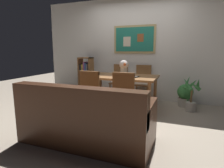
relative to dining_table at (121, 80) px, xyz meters
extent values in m
plane|color=tan|center=(0.07, -0.52, -0.64)|extent=(12.00, 12.00, 0.00)
cube|color=silver|center=(0.07, 1.02, 0.66)|extent=(5.20, 0.10, 2.60)
cube|color=tan|center=(0.03, 0.96, 0.91)|extent=(1.08, 0.02, 0.70)
cube|color=#1E7260|center=(0.03, 0.94, 0.91)|extent=(0.98, 0.01, 0.60)
cube|color=beige|center=(-0.16, 0.93, 0.86)|extent=(0.19, 0.00, 0.25)
cube|color=brown|center=(0.19, 0.93, 0.95)|extent=(0.16, 0.00, 0.20)
cube|color=brown|center=(0.00, 0.00, 0.07)|extent=(1.52, 0.94, 0.04)
cylinder|color=brown|center=(-0.68, -0.39, -0.30)|extent=(0.07, 0.07, 0.69)
cylinder|color=brown|center=(0.68, -0.39, -0.30)|extent=(0.07, 0.07, 0.69)
cylinder|color=brown|center=(-0.68, 0.39, -0.30)|extent=(0.07, 0.07, 0.69)
cylinder|color=brown|center=(0.68, 0.39, -0.30)|extent=(0.07, 0.07, 0.69)
cube|color=brown|center=(0.30, 0.72, -0.20)|extent=(0.40, 0.40, 0.03)
cube|color=beige|center=(0.30, 0.72, -0.18)|extent=(0.36, 0.36, 0.03)
cylinder|color=brown|center=(0.47, 0.89, -0.43)|extent=(0.04, 0.04, 0.42)
cylinder|color=brown|center=(0.13, 0.89, -0.43)|extent=(0.04, 0.04, 0.42)
cylinder|color=brown|center=(0.47, 0.55, -0.43)|extent=(0.04, 0.04, 0.42)
cylinder|color=brown|center=(0.13, 0.55, -0.43)|extent=(0.04, 0.04, 0.42)
cube|color=brown|center=(0.30, 0.90, 0.04)|extent=(0.38, 0.04, 0.46)
cube|color=brown|center=(0.30, 0.90, 0.24)|extent=(0.38, 0.05, 0.06)
cube|color=brown|center=(-0.30, -0.72, -0.20)|extent=(0.40, 0.40, 0.03)
cube|color=beige|center=(-0.30, -0.72, -0.18)|extent=(0.36, 0.36, 0.03)
cylinder|color=brown|center=(-0.47, -0.89, -0.43)|extent=(0.04, 0.04, 0.42)
cylinder|color=brown|center=(-0.13, -0.89, -0.43)|extent=(0.04, 0.04, 0.42)
cylinder|color=brown|center=(-0.47, -0.55, -0.43)|extent=(0.04, 0.04, 0.42)
cylinder|color=brown|center=(-0.13, -0.55, -0.43)|extent=(0.04, 0.04, 0.42)
cube|color=brown|center=(-0.30, -0.90, 0.04)|extent=(0.38, 0.04, 0.46)
cube|color=brown|center=(-0.30, -0.90, 0.24)|extent=(0.38, 0.05, 0.06)
cube|color=brown|center=(-0.31, 0.72, -0.20)|extent=(0.40, 0.40, 0.03)
cube|color=beige|center=(-0.31, 0.72, -0.18)|extent=(0.36, 0.36, 0.03)
cylinder|color=brown|center=(-0.14, 0.89, -0.43)|extent=(0.04, 0.04, 0.42)
cylinder|color=brown|center=(-0.48, 0.89, -0.43)|extent=(0.04, 0.04, 0.42)
cylinder|color=brown|center=(-0.14, 0.55, -0.43)|extent=(0.04, 0.04, 0.42)
cylinder|color=brown|center=(-0.48, 0.55, -0.43)|extent=(0.04, 0.04, 0.42)
cube|color=brown|center=(-0.31, 0.90, 0.04)|extent=(0.38, 0.04, 0.46)
cube|color=brown|center=(-0.31, 0.90, 0.24)|extent=(0.38, 0.05, 0.06)
cube|color=brown|center=(0.33, -0.70, -0.20)|extent=(0.40, 0.40, 0.03)
cube|color=beige|center=(0.33, -0.70, -0.18)|extent=(0.36, 0.36, 0.03)
cylinder|color=brown|center=(0.16, -0.87, -0.43)|extent=(0.04, 0.04, 0.42)
cylinder|color=brown|center=(0.50, -0.87, -0.43)|extent=(0.04, 0.04, 0.42)
cylinder|color=brown|center=(0.16, -0.53, -0.43)|extent=(0.04, 0.04, 0.42)
cylinder|color=brown|center=(0.50, -0.53, -0.43)|extent=(0.04, 0.04, 0.42)
cube|color=brown|center=(0.33, -0.88, 0.04)|extent=(0.38, 0.04, 0.46)
cube|color=brown|center=(0.33, -0.88, 0.24)|extent=(0.38, 0.05, 0.06)
cube|color=#472819|center=(0.04, -1.61, -0.44)|extent=(1.80, 0.84, 0.40)
cube|color=#472819|center=(0.04, -1.93, -0.02)|extent=(1.80, 0.20, 0.44)
cube|color=#472819|center=(-0.77, -1.61, -0.13)|extent=(0.18, 0.80, 0.22)
cube|color=#472819|center=(0.85, -1.61, -0.13)|extent=(0.18, 0.80, 0.22)
cube|color=#B78C33|center=(-0.41, -1.79, -0.08)|extent=(0.32, 0.16, 0.33)
cube|color=#8C6B4C|center=(0.04, -1.79, -0.08)|extent=(0.32, 0.16, 0.33)
cube|color=brown|center=(-1.41, 0.67, -0.09)|extent=(0.03, 0.28, 1.09)
cube|color=brown|center=(-1.08, 0.67, -0.09)|extent=(0.03, 0.28, 1.09)
cube|color=brown|center=(-1.24, 0.67, -0.63)|extent=(0.36, 0.28, 0.03)
cube|color=brown|center=(-1.24, 0.67, 0.44)|extent=(0.36, 0.28, 0.03)
cube|color=brown|center=(-1.24, 0.67, -0.28)|extent=(0.30, 0.28, 0.02)
cube|color=brown|center=(-1.24, 0.67, 0.09)|extent=(0.30, 0.28, 0.02)
cube|color=#B2332D|center=(-1.35, 0.67, -0.52)|extent=(0.06, 0.22, 0.19)
cube|color=#7F3F72|center=(-1.29, 0.67, -0.50)|extent=(0.04, 0.22, 0.23)
cube|color=black|center=(-1.24, 0.67, -0.52)|extent=(0.05, 0.22, 0.18)
cube|color=gold|center=(-1.19, 0.67, -0.52)|extent=(0.04, 0.22, 0.19)
cube|color=#595960|center=(-1.14, 0.67, -0.53)|extent=(0.04, 0.22, 0.17)
cube|color=beige|center=(-1.08, 0.67, -0.51)|extent=(0.06, 0.22, 0.21)
cube|color=beige|center=(-1.36, 0.67, -0.17)|extent=(0.04, 0.22, 0.20)
cube|color=#2D4C8C|center=(-1.31, 0.67, -0.15)|extent=(0.04, 0.22, 0.23)
cube|color=beige|center=(-1.26, 0.67, -0.18)|extent=(0.04, 0.22, 0.18)
cube|color=#2D4C8C|center=(-1.20, 0.67, -0.18)|extent=(0.06, 0.22, 0.18)
cube|color=black|center=(-1.35, 0.67, 0.18)|extent=(0.06, 0.22, 0.17)
cube|color=gold|center=(-1.30, 0.67, 0.18)|extent=(0.04, 0.22, 0.17)
cube|color=#7F3F72|center=(-1.25, 0.67, 0.21)|extent=(0.04, 0.22, 0.23)
cube|color=#2D4C8C|center=(-1.20, 0.67, 0.20)|extent=(0.04, 0.22, 0.20)
cube|color=#595960|center=(-1.16, 0.67, 0.19)|extent=(0.04, 0.22, 0.18)
cylinder|color=#B2ADA3|center=(1.32, 0.68, -0.54)|extent=(0.30, 0.30, 0.20)
cylinder|color=#332319|center=(1.32, 0.68, -0.45)|extent=(0.27, 0.27, 0.02)
sphere|color=#387F3D|center=(1.32, 0.68, -0.30)|extent=(0.35, 0.35, 0.35)
cylinder|color=#387F3D|center=(1.38, 0.52, -0.56)|extent=(0.03, 0.03, 0.30)
cylinder|color=#387F3D|center=(1.46, 0.77, -0.55)|extent=(0.03, 0.03, 0.30)
cylinder|color=#B2ADA3|center=(1.44, 0.34, -0.54)|extent=(0.21, 0.21, 0.19)
cylinder|color=#332319|center=(1.44, 0.34, -0.46)|extent=(0.19, 0.19, 0.02)
cylinder|color=brown|center=(1.44, 0.34, -0.30)|extent=(0.04, 0.04, 0.30)
cone|color=#387F3D|center=(1.55, 0.34, -0.04)|extent=(0.09, 0.25, 0.27)
cone|color=#387F3D|center=(1.46, 0.42, -0.06)|extent=(0.21, 0.11, 0.23)
cone|color=#387F3D|center=(1.34, 0.39, -0.03)|extent=(0.19, 0.26, 0.29)
cone|color=#387F3D|center=(1.35, 0.25, -0.05)|extent=(0.25, 0.25, 0.27)
cone|color=#387F3D|center=(1.49, 0.23, -0.08)|extent=(0.25, 0.18, 0.21)
cylinder|color=beige|center=(0.03, 0.06, 0.17)|extent=(0.14, 0.14, 0.17)
sphere|color=silver|center=(0.03, 0.06, 0.33)|extent=(0.19, 0.19, 0.19)
sphere|color=#EACC4C|center=(-0.01, 0.13, 0.32)|extent=(0.05, 0.05, 0.05)
sphere|color=#D86633|center=(0.08, 0.00, 0.34)|extent=(0.07, 0.07, 0.07)
sphere|color=#D86633|center=(0.11, 0.09, 0.32)|extent=(0.05, 0.05, 0.05)
cube|color=black|center=(0.37, -0.14, 0.10)|extent=(0.10, 0.16, 0.02)
cube|color=gray|center=(0.37, -0.14, 0.11)|extent=(0.07, 0.10, 0.00)
camera|label=1|loc=(1.26, -3.85, 0.63)|focal=30.17mm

